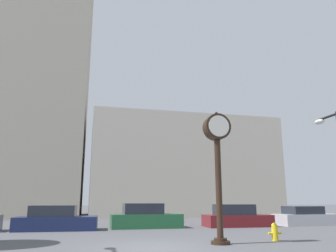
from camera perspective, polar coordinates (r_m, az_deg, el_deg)
name	(u,v)px	position (r m, az deg, el deg)	size (l,w,h in m)	color
ground_plane	(154,248)	(12.00, -2.54, -20.41)	(200.00, 200.00, 0.00)	#515156
building_tall_tower	(12,68)	(39.21, -25.55, 9.05)	(15.95, 12.00, 30.71)	#BCB29E
building_storefront_row	(178,169)	(37.11, 1.75, -7.49)	(19.15, 12.00, 10.06)	beige
street_clock	(218,153)	(13.04, 8.62, -4.69)	(1.04, 0.72, 5.08)	black
car_navy	(56,220)	(19.53, -18.93, -15.20)	(4.39, 2.13, 1.32)	#19234C
car_green	(145,218)	(20.13, -3.98, -15.62)	(4.15, 1.78, 1.42)	#236038
car_maroon	(236,217)	(21.57, 11.80, -15.30)	(4.15, 2.00, 1.35)	maroon
car_silver	(305,217)	(24.20, 22.78, -14.41)	(4.16, 1.94, 1.22)	#BCBCC1
fire_hydrant_far	(275,232)	(14.51, 18.10, -17.09)	(0.58, 0.25, 0.70)	yellow
street_lamp_right	(335,152)	(16.74, 27.05, -3.98)	(0.36, 1.57, 5.53)	black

